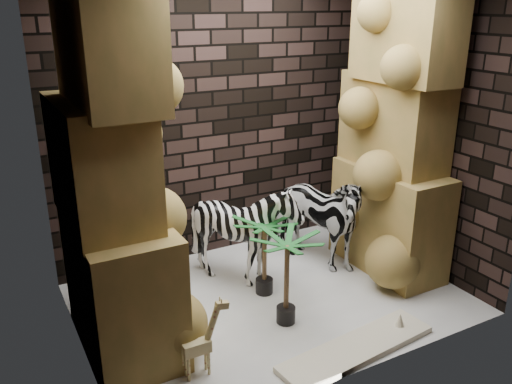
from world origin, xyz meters
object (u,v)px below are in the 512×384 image
surfboard (357,348)px  giraffe_toy (196,340)px  palm_front (264,256)px  zebra_right (314,210)px  zebra_left (244,237)px  palm_back (287,280)px

surfboard → giraffe_toy: bearing=158.6°
surfboard → palm_front: bearing=94.2°
zebra_right → giraffe_toy: (-1.80, -1.10, -0.32)m
zebra_left → surfboard: size_ratio=0.75×
surfboard → zebra_left: bearing=94.6°
zebra_right → palm_front: bearing=-179.1°
zebra_right → giraffe_toy: zebra_right is taller
palm_back → surfboard: palm_back is taller
giraffe_toy → palm_front: (1.05, 0.82, 0.08)m
zebra_right → surfboard: size_ratio=0.88×
zebra_right → surfboard: bearing=-130.1°
zebra_right → zebra_left: size_ratio=1.18×
zebra_right → giraffe_toy: 2.14m
zebra_left → palm_back: 0.83m
palm_back → zebra_left: bearing=88.7°
zebra_right → palm_front: size_ratio=1.58×
zebra_right → zebra_left: 0.83m
giraffe_toy → palm_back: (0.97, 0.29, 0.11)m
zebra_left → giraffe_toy: (-0.99, -1.12, -0.17)m
zebra_left → palm_back: zebra_left is taller
palm_front → palm_back: bearing=-98.7°
zebra_left → palm_back: size_ratio=1.28×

